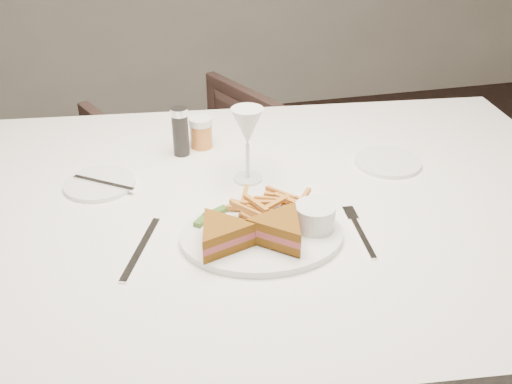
% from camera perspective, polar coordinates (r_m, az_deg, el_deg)
% --- Properties ---
extents(table, '(1.69, 1.23, 0.75)m').
position_cam_1_polar(table, '(1.47, -0.47, -13.41)').
color(table, white).
rests_on(table, ground).
extents(chair_far, '(0.82, 0.80, 0.65)m').
position_cam_1_polar(chair_far, '(2.30, -6.42, 2.65)').
color(chair_far, '#442F29').
rests_on(chair_far, ground).
extents(table_setting, '(0.84, 0.68, 0.18)m').
position_cam_1_polar(table_setting, '(1.18, -0.20, -0.68)').
color(table_setting, white).
rests_on(table_setting, table).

